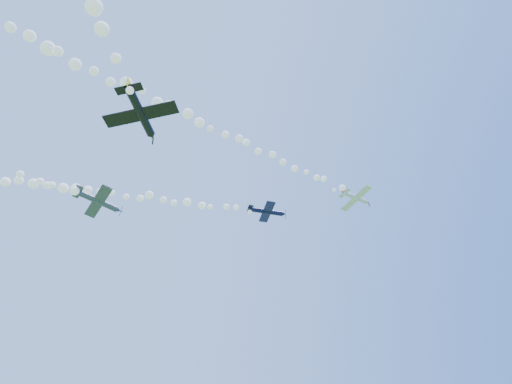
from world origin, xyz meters
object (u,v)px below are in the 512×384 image
object	(u,v)px
plane_black	(141,113)
plane_navy	(267,212)
plane_white	(356,198)
plane_grey	(98,201)

from	to	relation	value
plane_black	plane_navy	bearing A→B (deg)	-7.97
plane_navy	plane_black	distance (m)	44.28
plane_white	plane_grey	bearing A→B (deg)	160.38
plane_navy	plane_grey	bearing A→B (deg)	-160.14
plane_black	plane_grey	bearing A→B (deg)	38.79
plane_white	plane_navy	world-z (taller)	plane_navy
plane_white	plane_black	distance (m)	47.68
plane_white	plane_black	world-z (taller)	plane_white
plane_navy	plane_grey	size ratio (longest dim) A/B	1.03
plane_white	plane_grey	xyz separation A→B (m)	(-42.18, 1.29, -9.60)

